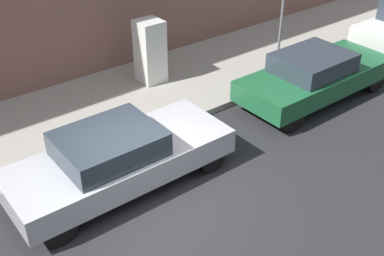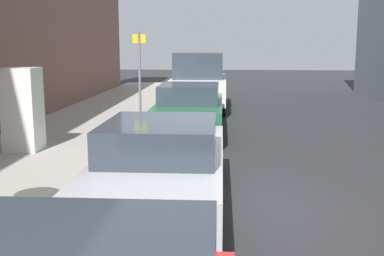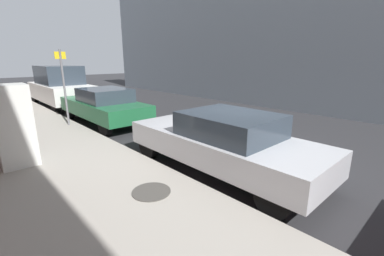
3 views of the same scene
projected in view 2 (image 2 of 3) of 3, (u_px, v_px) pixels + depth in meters
ground_plane at (220, 205)px, 7.48m from camera, size 80.00×80.00×0.00m
discarded_refrigerator at (23, 109)px, 10.44m from camera, size 0.72×0.71×1.81m
manhole_cover at (37, 194)px, 7.46m from camera, size 0.70×0.70×0.02m
street_sign_post at (140, 74)px, 13.22m from camera, size 0.36×0.07×2.65m
parked_sedan_silver at (162, 163)px, 7.24m from camera, size 1.81×4.74×1.38m
parked_sedan_green at (190, 108)px, 13.30m from camera, size 1.79×4.68×1.40m
parked_van_white at (199, 81)px, 18.50m from camera, size 2.04×5.13×2.16m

